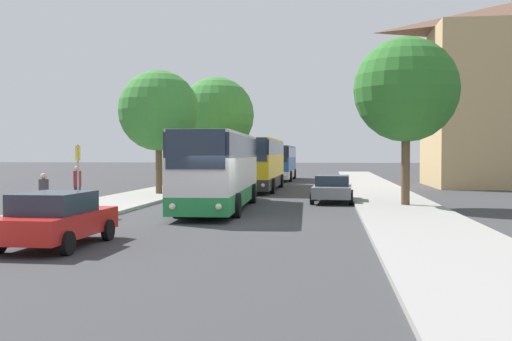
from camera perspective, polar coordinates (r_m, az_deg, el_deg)
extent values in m
plane|color=#38383A|center=(22.44, -2.77, -4.96)|extent=(300.00, 300.00, 0.00)
cube|color=gray|center=(24.61, -19.10, -4.29)|extent=(4.00, 120.00, 0.15)
cube|color=gray|center=(22.34, 15.28, -4.85)|extent=(4.00, 120.00, 0.15)
cube|color=#238942|center=(27.60, -3.49, -2.43)|extent=(2.87, 12.03, 0.70)
cube|color=silver|center=(27.55, -3.49, -0.22)|extent=(2.87, 12.03, 1.43)
cube|color=#232D3D|center=(27.53, -3.49, 2.26)|extent=(2.88, 11.79, 0.95)
cube|color=silver|center=(27.55, -3.50, 3.37)|extent=(2.81, 11.79, 0.12)
cube|color=#232D3D|center=(21.61, -5.80, 2.03)|extent=(2.17, 0.14, 1.45)
sphere|color=#F4EAC1|center=(21.85, -7.98, -3.41)|extent=(0.24, 0.24, 0.24)
sphere|color=#F4EAC1|center=(21.54, -3.59, -3.47)|extent=(0.24, 0.24, 0.24)
cylinder|color=black|center=(24.31, -7.53, -3.28)|extent=(0.34, 1.01, 1.00)
cylinder|color=black|center=(23.91, -1.87, -3.35)|extent=(0.34, 1.01, 1.00)
cylinder|color=black|center=(31.33, -4.72, -2.18)|extent=(0.34, 1.01, 1.00)
cylinder|color=black|center=(31.02, -0.32, -2.21)|extent=(0.34, 1.01, 1.00)
cube|color=#2D2D2D|center=(42.01, 0.39, -1.04)|extent=(2.44, 11.73, 0.70)
cube|color=yellow|center=(41.97, 0.39, 0.47)|extent=(2.44, 11.73, 1.53)
cube|color=#232D3D|center=(41.97, 0.39, 2.16)|extent=(2.46, 11.49, 0.95)
cube|color=yellow|center=(41.98, 0.39, 2.89)|extent=(2.39, 11.49, 0.12)
cube|color=#232D3D|center=(36.12, -0.67, 2.02)|extent=(2.17, 0.07, 1.45)
sphere|color=#F4EAC1|center=(36.27, -1.99, -1.41)|extent=(0.24, 0.24, 0.24)
sphere|color=#F4EAC1|center=(36.05, 0.66, -1.43)|extent=(0.24, 0.24, 0.24)
cylinder|color=black|center=(38.70, -1.97, -1.46)|extent=(0.30, 1.00, 1.00)
cylinder|color=black|center=(38.40, 1.58, -1.48)|extent=(0.30, 1.00, 1.00)
cylinder|color=black|center=(45.65, -0.61, -0.99)|extent=(0.30, 1.00, 1.00)
cylinder|color=black|center=(45.40, 2.40, -1.00)|extent=(0.30, 1.00, 1.00)
cube|color=silver|center=(58.18, 2.25, -0.31)|extent=(2.56, 11.12, 0.70)
cube|color=#285BA8|center=(58.16, 2.25, 0.65)|extent=(2.56, 11.12, 1.26)
cube|color=#232D3D|center=(58.15, 2.25, 1.74)|extent=(2.58, 10.90, 0.95)
cube|color=#285BA8|center=(58.15, 2.25, 2.27)|extent=(2.51, 10.90, 0.12)
cube|color=#232D3D|center=(52.58, 1.75, 1.59)|extent=(2.28, 0.06, 1.45)
sphere|color=#F4EAC1|center=(52.68, 0.79, -0.47)|extent=(0.24, 0.24, 0.24)
sphere|color=#F4EAC1|center=(52.52, 2.71, -0.48)|extent=(0.24, 0.24, 0.24)
cylinder|color=black|center=(54.99, 0.65, -0.55)|extent=(0.30, 1.00, 1.00)
cylinder|color=black|center=(54.77, 3.29, -0.56)|extent=(0.30, 1.00, 1.00)
cylinder|color=black|center=(61.62, 1.33, -0.32)|extent=(0.30, 1.00, 1.00)
cylinder|color=black|center=(61.42, 3.68, -0.33)|extent=(0.30, 1.00, 1.00)
cube|color=red|center=(17.44, -18.43, -4.85)|extent=(1.96, 4.32, 0.64)
cube|color=#232D3D|center=(17.23, -18.71, -2.92)|extent=(1.69, 2.26, 0.56)
cylinder|color=black|center=(19.08, -19.15, -5.27)|extent=(0.21, 0.62, 0.62)
cylinder|color=black|center=(18.29, -13.91, -5.52)|extent=(0.21, 0.62, 0.62)
cylinder|color=black|center=(15.89, -17.55, -6.63)|extent=(0.21, 0.62, 0.62)
cube|color=slate|center=(31.59, 7.29, -1.98)|extent=(2.11, 4.31, 0.58)
cube|color=#232D3D|center=(31.73, 7.30, -0.95)|extent=(1.79, 2.27, 0.54)
cylinder|color=black|center=(30.28, 9.03, -2.69)|extent=(0.22, 0.63, 0.62)
cylinder|color=black|center=(30.35, 5.36, -2.66)|extent=(0.22, 0.63, 0.62)
cylinder|color=black|center=(32.90, 9.06, -2.35)|extent=(0.22, 0.63, 0.62)
cylinder|color=black|center=(32.96, 5.68, -2.33)|extent=(0.22, 0.63, 0.62)
cylinder|color=gray|center=(25.67, -16.59, -0.74)|extent=(0.08, 0.08, 2.79)
cube|color=yellow|center=(25.65, -16.61, 1.59)|extent=(0.03, 0.45, 0.60)
cylinder|color=#23232D|center=(28.98, -16.64, -2.37)|extent=(0.30, 0.30, 0.89)
cylinder|color=maroon|center=(28.94, -16.66, -0.76)|extent=(0.36, 0.36, 0.74)
sphere|color=tan|center=(28.92, -16.66, 0.20)|extent=(0.24, 0.24, 0.24)
cylinder|color=#23232D|center=(23.45, -19.55, -3.41)|extent=(0.30, 0.30, 0.81)
cylinder|color=#333338|center=(23.39, -19.57, -1.60)|extent=(0.36, 0.36, 0.67)
sphere|color=tan|center=(23.37, -19.58, -0.51)|extent=(0.22, 0.22, 0.22)
cylinder|color=brown|center=(36.84, -9.23, 0.32)|extent=(0.40, 0.40, 3.20)
sphere|color=#387F33|center=(36.92, -9.26, 5.65)|extent=(4.88, 4.88, 4.88)
cylinder|color=brown|center=(51.73, -3.80, 0.74)|extent=(0.40, 0.40, 3.28)
sphere|color=#387F33|center=(51.83, -3.81, 5.27)|extent=(6.56, 6.56, 6.56)
cylinder|color=brown|center=(29.18, 14.06, 0.34)|extent=(0.40, 0.40, 3.59)
sphere|color=#2D7028|center=(29.33, 14.11, 7.48)|extent=(4.94, 4.94, 4.94)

